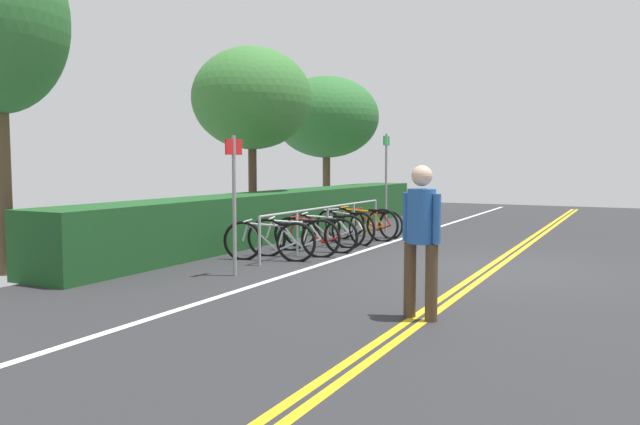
{
  "coord_description": "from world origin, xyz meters",
  "views": [
    {
      "loc": [
        -10.46,
        -2.17,
        1.77
      ],
      "look_at": [
        -0.2,
        3.15,
        0.84
      ],
      "focal_mm": 34.68,
      "sensor_mm": 36.0,
      "label": 1
    }
  ],
  "objects": [
    {
      "name": "ground_plane",
      "position": [
        0.0,
        0.0,
        -0.03
      ],
      "size": [
        33.12,
        11.71,
        0.05
      ],
      "primitive_type": "cube",
      "color": "#2B2B2D"
    },
    {
      "name": "centre_line_yellow_inner",
      "position": [
        0.0,
        -0.08,
        0.0
      ],
      "size": [
        29.81,
        0.1,
        0.0
      ],
      "primitive_type": "cube",
      "color": "gold",
      "rests_on": "ground_plane"
    },
    {
      "name": "centre_line_yellow_outer",
      "position": [
        0.0,
        0.08,
        0.0
      ],
      "size": [
        29.81,
        0.1,
        0.0
      ],
      "primitive_type": "cube",
      "color": "gold",
      "rests_on": "ground_plane"
    },
    {
      "name": "bike_lane_stripe_white",
      "position": [
        0.0,
        2.73,
        0.0
      ],
      "size": [
        29.81,
        0.12,
        0.0
      ],
      "primitive_type": "cube",
      "color": "white",
      "rests_on": "ground_plane"
    },
    {
      "name": "bike_rack",
      "position": [
        1.06,
        3.62,
        0.63
      ],
      "size": [
        5.3,
        0.05,
        0.87
      ],
      "color": "#9EA0A5",
      "rests_on": "ground_plane"
    },
    {
      "name": "bicycle_0",
      "position": [
        -1.03,
        3.75,
        0.36
      ],
      "size": [
        0.59,
        1.7,
        0.76
      ],
      "color": "black",
      "rests_on": "ground_plane"
    },
    {
      "name": "bicycle_1",
      "position": [
        -0.43,
        3.59,
        0.36
      ],
      "size": [
        0.68,
        1.71,
        0.77
      ],
      "color": "black",
      "rests_on": "ground_plane"
    },
    {
      "name": "bicycle_2",
      "position": [
        0.36,
        3.54,
        0.34
      ],
      "size": [
        0.46,
        1.79,
        0.74
      ],
      "color": "black",
      "rests_on": "ground_plane"
    },
    {
      "name": "bicycle_3",
      "position": [
        1.04,
        3.69,
        0.35
      ],
      "size": [
        0.56,
        1.74,
        0.75
      ],
      "color": "black",
      "rests_on": "ground_plane"
    },
    {
      "name": "bicycle_4",
      "position": [
        1.82,
        3.58,
        0.36
      ],
      "size": [
        0.65,
        1.7,
        0.77
      ],
      "color": "black",
      "rests_on": "ground_plane"
    },
    {
      "name": "bicycle_5",
      "position": [
        2.49,
        3.48,
        0.37
      ],
      "size": [
        0.46,
        1.81,
        0.79
      ],
      "color": "black",
      "rests_on": "ground_plane"
    },
    {
      "name": "bicycle_6",
      "position": [
        3.19,
        3.51,
        0.32
      ],
      "size": [
        0.52,
        1.74,
        0.7
      ],
      "color": "black",
      "rests_on": "ground_plane"
    },
    {
      "name": "pedestrian",
      "position": [
        -3.82,
        -0.01,
        1.01
      ],
      "size": [
        0.32,
        0.48,
        1.74
      ],
      "color": "#4C3826",
      "rests_on": "ground_plane"
    },
    {
      "name": "sign_post_near",
      "position": [
        -2.56,
        3.44,
        1.32
      ],
      "size": [
        0.36,
        0.07,
        2.19
      ],
      "color": "gray",
      "rests_on": "ground_plane"
    },
    {
      "name": "sign_post_far",
      "position": [
        4.52,
        3.67,
        1.5
      ],
      "size": [
        0.36,
        0.06,
        2.52
      ],
      "color": "gray",
      "rests_on": "ground_plane"
    },
    {
      "name": "hedge_backdrop",
      "position": [
        2.56,
        5.52,
        0.54
      ],
      "size": [
        14.25,
        1.2,
        1.08
      ],
      "primitive_type": "cube",
      "color": "#1C4C21",
      "rests_on": "ground_plane"
    },
    {
      "name": "tree_mid",
      "position": [
        2.35,
        6.36,
        3.34
      ],
      "size": [
        2.94,
        2.94,
        4.59
      ],
      "color": "#473323",
      "rests_on": "ground_plane"
    },
    {
      "name": "tree_far_right",
      "position": [
        7.91,
        7.12,
        3.27
      ],
      "size": [
        3.47,
        3.47,
        4.61
      ],
      "color": "brown",
      "rests_on": "ground_plane"
    }
  ]
}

